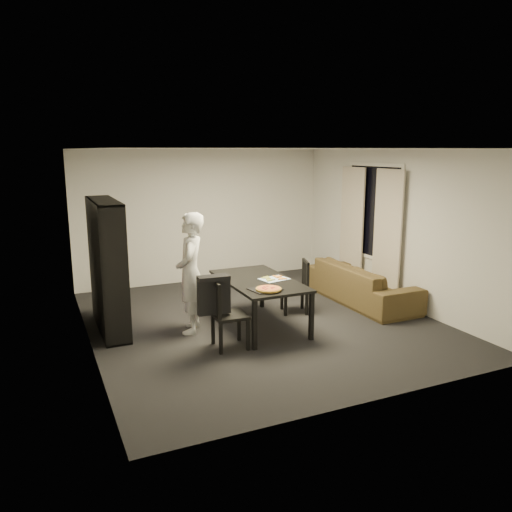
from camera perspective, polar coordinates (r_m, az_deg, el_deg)
name	(u,v)px	position (r m, az deg, el deg)	size (l,w,h in m)	color
room	(261,238)	(7.41, 0.59, 2.07)	(5.01, 5.51, 2.61)	black
window_pane	(373,212)	(9.18, 13.26, 4.94)	(0.02, 1.40, 1.60)	black
window_frame	(373,212)	(9.17, 13.24, 4.94)	(0.03, 1.52, 1.72)	white
curtain_left	(387,236)	(8.77, 14.76, 2.24)	(0.03, 0.70, 2.25)	beige
curtain_right	(352,227)	(9.59, 10.88, 3.23)	(0.03, 0.70, 2.25)	beige
bookshelf	(107,266)	(7.47, -16.62, -1.11)	(0.35, 1.50, 1.90)	black
dining_table	(259,284)	(7.36, 0.32, -3.19)	(0.95, 1.71, 0.71)	black
chair_left	(223,310)	(6.59, -3.75, -6.16)	(0.46, 0.46, 0.93)	black
chair_right	(299,283)	(8.06, 4.99, -3.07)	(0.50, 0.50, 0.86)	black
draped_jacket	(214,293)	(6.48, -4.85, -4.28)	(0.44, 0.21, 0.51)	black
person	(191,273)	(7.15, -7.48, -1.95)	(0.63, 0.41, 1.73)	silver
baking_tray	(265,289)	(6.82, 1.05, -3.81)	(0.40, 0.32, 0.01)	black
pepperoni_pizza	(269,289)	(6.76, 1.44, -3.78)	(0.35, 0.35, 0.03)	#A47D2F
kitchen_towel	(274,279)	(7.36, 2.09, -2.64)	(0.40, 0.30, 0.01)	white
pizza_slices	(274,278)	(7.37, 2.02, -2.54)	(0.37, 0.31, 0.01)	gold
sofa	(362,283)	(8.81, 12.01, -3.07)	(2.25, 0.88, 0.66)	#3A2E17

